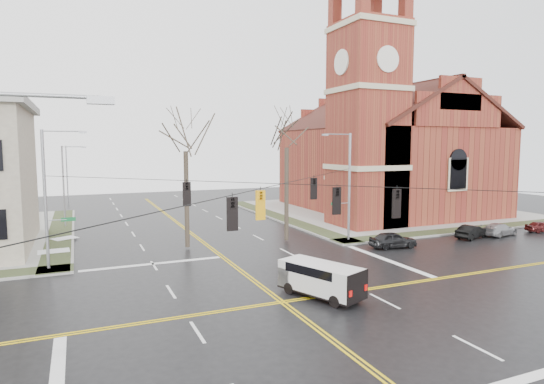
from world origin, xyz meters
name	(u,v)px	position (x,y,z in m)	size (l,w,h in m)	color
ground	(282,302)	(0.00, 0.00, 0.00)	(120.00, 120.00, 0.00)	black
sidewalks	(282,301)	(0.00, 0.00, 0.08)	(80.00, 80.00, 0.17)	gray
road_markings	(282,302)	(0.00, 0.00, 0.01)	(100.00, 100.00, 0.01)	gold
church	(382,143)	(24.76, 24.78, 8.43)	(24.28, 27.48, 27.50)	maroon
signal_pole_ne	(348,183)	(11.32, 11.50, 4.95)	(2.75, 0.22, 9.00)	gray
signal_pole_nw	(48,195)	(-11.32, 11.50, 4.95)	(2.75, 0.22, 9.00)	gray
span_wires	(282,184)	(0.00, 0.00, 6.20)	(23.02, 23.02, 0.03)	black
traffic_signals	(288,200)	(0.00, -0.67, 5.45)	(8.21, 8.26, 1.30)	black
streetlight_north_a	(65,183)	(-10.65, 28.00, 4.47)	(2.30, 0.20, 8.00)	gray
streetlight_north_b	(68,172)	(-10.65, 48.00, 4.47)	(2.30, 0.20, 8.00)	gray
cargo_van	(318,277)	(2.19, 0.12, 1.07)	(3.51, 5.06, 1.80)	white
parked_car_a	(393,240)	(13.38, 7.96, 0.65)	(1.53, 3.80, 1.29)	black
parked_car_b	(472,232)	(22.10, 8.23, 0.59)	(1.25, 3.58, 1.18)	black
parked_car_c	(499,229)	(25.41, 8.17, 0.57)	(1.58, 3.90, 1.13)	gray
parked_car_d	(543,227)	(30.56, 7.74, 0.53)	(1.24, 3.09, 1.05)	#4F1616
tree_nw_near	(186,145)	(-1.75, 14.12, 8.19)	(4.00, 4.00, 11.32)	#342A21
tree_ne	(287,141)	(6.56, 13.43, 8.47)	(4.00, 4.00, 11.71)	#342A21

